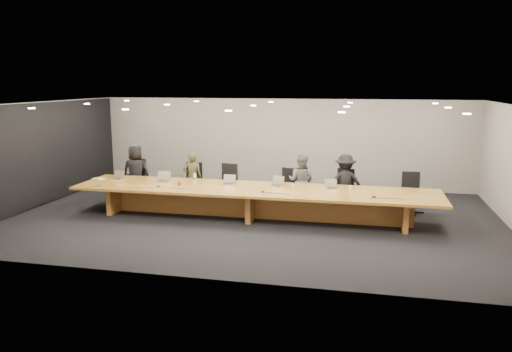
{
  "coord_description": "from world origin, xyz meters",
  "views": [
    {
      "loc": [
        2.67,
        -11.7,
        3.34
      ],
      "look_at": [
        0.0,
        0.3,
        1.0
      ],
      "focal_mm": 35.0,
      "sensor_mm": 36.0,
      "label": 1
    }
  ],
  "objects_px": {
    "paper_cup_far": "(351,188)",
    "chair_mid_left": "(226,184)",
    "person_b": "(192,178)",
    "laptop_d": "(276,181)",
    "mic_right": "(374,197)",
    "laptop_a": "(117,175)",
    "chair_mid_right": "(286,188)",
    "person_a": "(136,172)",
    "conference_table": "(253,197)",
    "av_box": "(97,187)",
    "laptop_c": "(228,180)",
    "mic_left": "(159,187)",
    "person_c": "(301,181)",
    "laptop_e": "(332,184)",
    "person_d": "(345,183)",
    "amber_mug": "(179,184)",
    "chair_far_left": "(134,179)",
    "chair_right": "(343,189)",
    "mic_center": "(263,192)",
    "chair_left": "(192,182)",
    "chair_far_right": "(411,193)",
    "laptop_b": "(163,176)",
    "water_bottle": "(195,178)",
    "paper_cup_near": "(293,186)"
  },
  "relations": [
    {
      "from": "chair_mid_right",
      "to": "paper_cup_far",
      "type": "distance_m",
      "value": 1.97
    },
    {
      "from": "chair_left",
      "to": "chair_far_right",
      "type": "xyz_separation_m",
      "value": [
        5.89,
        0.02,
        -0.02
      ]
    },
    {
      "from": "laptop_b",
      "to": "person_c",
      "type": "bearing_deg",
      "value": 6.88
    },
    {
      "from": "chair_left",
      "to": "person_a",
      "type": "bearing_deg",
      "value": -177.7
    },
    {
      "from": "mic_right",
      "to": "laptop_a",
      "type": "bearing_deg",
      "value": 173.94
    },
    {
      "from": "person_c",
      "to": "laptop_b",
      "type": "bearing_deg",
      "value": 27.68
    },
    {
      "from": "person_a",
      "to": "mic_right",
      "type": "relative_size",
      "value": 12.19
    },
    {
      "from": "laptop_b",
      "to": "mic_right",
      "type": "relative_size",
      "value": 2.66
    },
    {
      "from": "person_a",
      "to": "person_c",
      "type": "xyz_separation_m",
      "value": [
        4.71,
        0.07,
        -0.06
      ]
    },
    {
      "from": "person_b",
      "to": "laptop_d",
      "type": "relative_size",
      "value": 4.36
    },
    {
      "from": "mic_center",
      "to": "av_box",
      "type": "bearing_deg",
      "value": -175.35
    },
    {
      "from": "laptop_b",
      "to": "av_box",
      "type": "height_order",
      "value": "laptop_b"
    },
    {
      "from": "chair_mid_right",
      "to": "paper_cup_near",
      "type": "xyz_separation_m",
      "value": [
        0.34,
        -1.01,
        0.26
      ]
    },
    {
      "from": "person_c",
      "to": "laptop_e",
      "type": "height_order",
      "value": "person_c"
    },
    {
      "from": "chair_right",
      "to": "laptop_d",
      "type": "distance_m",
      "value": 1.88
    },
    {
      "from": "laptop_a",
      "to": "mic_right",
      "type": "relative_size",
      "value": 2.26
    },
    {
      "from": "conference_table",
      "to": "water_bottle",
      "type": "relative_size",
      "value": 37.07
    },
    {
      "from": "conference_table",
      "to": "av_box",
      "type": "xyz_separation_m",
      "value": [
        -3.84,
        -0.72,
        0.24
      ]
    },
    {
      "from": "person_a",
      "to": "water_bottle",
      "type": "xyz_separation_m",
      "value": [
        2.07,
        -0.87,
        0.08
      ]
    },
    {
      "from": "amber_mug",
      "to": "av_box",
      "type": "height_order",
      "value": "amber_mug"
    },
    {
      "from": "laptop_e",
      "to": "amber_mug",
      "type": "xyz_separation_m",
      "value": [
        -3.8,
        -0.44,
        -0.07
      ]
    },
    {
      "from": "laptop_d",
      "to": "mic_right",
      "type": "distance_m",
      "value": 2.51
    },
    {
      "from": "chair_far_right",
      "to": "laptop_d",
      "type": "xyz_separation_m",
      "value": [
        -3.34,
        -0.93,
        0.34
      ]
    },
    {
      "from": "person_a",
      "to": "laptop_e",
      "type": "height_order",
      "value": "person_a"
    },
    {
      "from": "person_a",
      "to": "person_d",
      "type": "bearing_deg",
      "value": 170.82
    },
    {
      "from": "person_b",
      "to": "person_d",
      "type": "distance_m",
      "value": 4.17
    },
    {
      "from": "laptop_b",
      "to": "av_box",
      "type": "relative_size",
      "value": 1.69
    },
    {
      "from": "person_d",
      "to": "av_box",
      "type": "distance_m",
      "value": 6.31
    },
    {
      "from": "laptop_c",
      "to": "mic_left",
      "type": "xyz_separation_m",
      "value": [
        -1.6,
        -0.7,
        -0.11
      ]
    },
    {
      "from": "paper_cup_far",
      "to": "chair_mid_left",
      "type": "bearing_deg",
      "value": 164.4
    },
    {
      "from": "conference_table",
      "to": "laptop_b",
      "type": "height_order",
      "value": "laptop_b"
    },
    {
      "from": "chair_far_right",
      "to": "chair_mid_left",
      "type": "bearing_deg",
      "value": -178.53
    },
    {
      "from": "person_d",
      "to": "amber_mug",
      "type": "bearing_deg",
      "value": 7.02
    },
    {
      "from": "chair_far_right",
      "to": "laptop_c",
      "type": "bearing_deg",
      "value": -166.7
    },
    {
      "from": "chair_far_left",
      "to": "mic_right",
      "type": "xyz_separation_m",
      "value": [
        6.71,
        -1.65,
        0.18
      ]
    },
    {
      "from": "chair_mid_left",
      "to": "mic_left",
      "type": "height_order",
      "value": "chair_mid_left"
    },
    {
      "from": "chair_far_right",
      "to": "amber_mug",
      "type": "relative_size",
      "value": 11.7
    },
    {
      "from": "chair_mid_right",
      "to": "person_a",
      "type": "distance_m",
      "value": 4.32
    },
    {
      "from": "paper_cup_far",
      "to": "mic_left",
      "type": "xyz_separation_m",
      "value": [
        -4.68,
        -0.71,
        -0.04
      ]
    },
    {
      "from": "mic_center",
      "to": "chair_left",
      "type": "bearing_deg",
      "value": 144.89
    },
    {
      "from": "chair_far_left",
      "to": "chair_right",
      "type": "distance_m",
      "value": 5.94
    },
    {
      "from": "person_c",
      "to": "amber_mug",
      "type": "distance_m",
      "value": 3.21
    },
    {
      "from": "laptop_a",
      "to": "mic_left",
      "type": "height_order",
      "value": "laptop_a"
    },
    {
      "from": "chair_mid_left",
      "to": "mic_right",
      "type": "xyz_separation_m",
      "value": [
        3.95,
        -1.65,
        0.21
      ]
    },
    {
      "from": "person_a",
      "to": "laptop_b",
      "type": "bearing_deg",
      "value": 134.13
    },
    {
      "from": "chair_left",
      "to": "mic_center",
      "type": "relative_size",
      "value": 9.07
    },
    {
      "from": "person_d",
      "to": "mic_right",
      "type": "relative_size",
      "value": 11.49
    },
    {
      "from": "chair_mid_right",
      "to": "chair_right",
      "type": "relative_size",
      "value": 0.97
    },
    {
      "from": "chair_mid_left",
      "to": "person_b",
      "type": "relative_size",
      "value": 0.78
    },
    {
      "from": "person_c",
      "to": "paper_cup_far",
      "type": "xyz_separation_m",
      "value": [
        1.32,
        -0.9,
        0.07
      ]
    }
  ]
}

